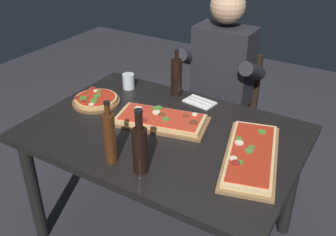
% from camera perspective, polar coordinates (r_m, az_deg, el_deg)
% --- Properties ---
extents(ground_plane, '(6.40, 6.40, 0.00)m').
position_cam_1_polar(ground_plane, '(2.47, -0.63, -16.62)').
color(ground_plane, '#2D2D33').
extents(dining_table, '(1.40, 0.96, 0.74)m').
position_cam_1_polar(dining_table, '(2.05, -0.72, -4.11)').
color(dining_table, black).
rests_on(dining_table, ground_plane).
extents(pizza_rectangular_front, '(0.54, 0.35, 0.05)m').
position_cam_1_polar(pizza_rectangular_front, '(2.06, -1.09, -0.27)').
color(pizza_rectangular_front, brown).
rests_on(pizza_rectangular_front, dining_table).
extents(pizza_rectangular_left, '(0.38, 0.62, 0.05)m').
position_cam_1_polar(pizza_rectangular_left, '(1.82, 12.19, -5.43)').
color(pizza_rectangular_left, olive).
rests_on(pizza_rectangular_left, dining_table).
extents(pizza_round_far, '(0.28, 0.28, 0.05)m').
position_cam_1_polar(pizza_round_far, '(2.30, -10.64, 2.64)').
color(pizza_round_far, brown).
rests_on(pizza_round_far, dining_table).
extents(wine_bottle_dark, '(0.07, 0.07, 0.29)m').
position_cam_1_polar(wine_bottle_dark, '(2.32, 1.25, 6.13)').
color(wine_bottle_dark, black).
rests_on(wine_bottle_dark, dining_table).
extents(oil_bottle_amber, '(0.07, 0.07, 0.31)m').
position_cam_1_polar(oil_bottle_amber, '(1.66, -4.18, -4.45)').
color(oil_bottle_amber, black).
rests_on(oil_bottle_amber, dining_table).
extents(vinegar_bottle_green, '(0.06, 0.06, 0.31)m').
position_cam_1_polar(vinegar_bottle_green, '(1.73, -8.65, -2.80)').
color(vinegar_bottle_green, '#47230F').
rests_on(vinegar_bottle_green, dining_table).
extents(tumbler_near_camera, '(0.08, 0.08, 0.10)m').
position_cam_1_polar(tumbler_near_camera, '(2.45, -5.88, 5.45)').
color(tumbler_near_camera, silver).
rests_on(tumbler_near_camera, dining_table).
extents(tumbler_far_side, '(0.07, 0.07, 0.10)m').
position_cam_1_polar(tumbler_far_side, '(1.82, -4.14, -3.88)').
color(tumbler_far_side, silver).
rests_on(tumbler_far_side, dining_table).
extents(napkin_cutlery_set, '(0.19, 0.14, 0.01)m').
position_cam_1_polar(napkin_cutlery_set, '(2.28, 4.72, 2.39)').
color(napkin_cutlery_set, white).
rests_on(napkin_cutlery_set, dining_table).
extents(diner_chair, '(0.44, 0.44, 0.87)m').
position_cam_1_polar(diner_chair, '(2.80, 8.34, 1.69)').
color(diner_chair, black).
rests_on(diner_chair, ground_plane).
extents(seated_diner, '(0.53, 0.41, 1.33)m').
position_cam_1_polar(seated_diner, '(2.59, 7.67, 5.63)').
color(seated_diner, '#23232D').
rests_on(seated_diner, ground_plane).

